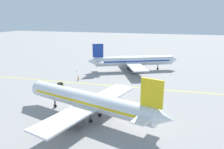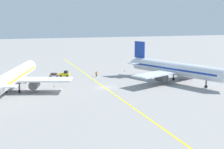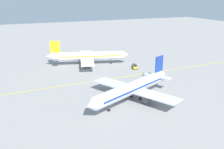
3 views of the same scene
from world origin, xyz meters
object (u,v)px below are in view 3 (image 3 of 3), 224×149
(baggage_tug_white, at_px, (135,67))
(ground_crew_worker, at_px, (143,74))
(airplane_at_gate, at_px, (133,88))
(baggage_cart_trailing, at_px, (134,65))
(airplane_adjacent_stand, at_px, (88,56))
(traffic_cone_mid_apron, at_px, (174,82))
(traffic_cone_near_nose, at_px, (101,69))

(baggage_tug_white, height_order, ground_crew_worker, baggage_tug_white)
(airplane_at_gate, bearing_deg, baggage_cart_trailing, -28.75)
(airplane_adjacent_stand, distance_m, baggage_tug_white, 21.09)
(traffic_cone_mid_apron, bearing_deg, traffic_cone_near_nose, 33.93)
(airplane_adjacent_stand, distance_m, traffic_cone_mid_apron, 40.07)
(airplane_at_gate, relative_size, traffic_cone_mid_apron, 60.94)
(baggage_tug_white, relative_size, traffic_cone_near_nose, 6.06)
(traffic_cone_near_nose, bearing_deg, airplane_at_gate, 174.39)
(baggage_tug_white, distance_m, baggage_cart_trailing, 3.30)
(airplane_adjacent_stand, relative_size, traffic_cone_mid_apron, 63.51)
(airplane_at_gate, height_order, baggage_tug_white, airplane_at_gate)
(airplane_at_gate, bearing_deg, ground_crew_worker, -37.54)
(baggage_tug_white, bearing_deg, baggage_cart_trailing, -20.18)
(baggage_cart_trailing, bearing_deg, traffic_cone_near_nose, 83.81)
(baggage_cart_trailing, bearing_deg, airplane_adjacent_stand, 55.36)
(traffic_cone_mid_apron, bearing_deg, airplane_adjacent_stand, 28.83)
(baggage_tug_white, xyz_separation_m, traffic_cone_mid_apron, (-20.60, -4.07, -0.63))
(baggage_tug_white, bearing_deg, airplane_at_gate, 150.39)
(airplane_at_gate, bearing_deg, traffic_cone_mid_apron, -68.90)
(ground_crew_worker, bearing_deg, traffic_cone_mid_apron, -152.94)
(airplane_at_gate, bearing_deg, airplane_adjacent_stand, -1.28)
(baggage_cart_trailing, distance_m, traffic_cone_mid_apron, 23.88)
(airplane_adjacent_stand, height_order, baggage_cart_trailing, airplane_adjacent_stand)
(airplane_at_gate, distance_m, baggage_cart_trailing, 36.05)
(airplane_adjacent_stand, relative_size, baggage_cart_trailing, 11.95)
(airplane_adjacent_stand, distance_m, traffic_cone_near_nose, 10.59)
(ground_crew_worker, relative_size, traffic_cone_near_nose, 3.05)
(airplane_adjacent_stand, xyz_separation_m, traffic_cone_near_nose, (-9.75, -2.28, -3.43))
(baggage_cart_trailing, relative_size, traffic_cone_near_nose, 5.32)
(airplane_adjacent_stand, bearing_deg, baggage_cart_trailing, -124.64)
(airplane_adjacent_stand, distance_m, baggage_cart_trailing, 20.05)
(ground_crew_worker, distance_m, traffic_cone_near_nose, 18.08)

